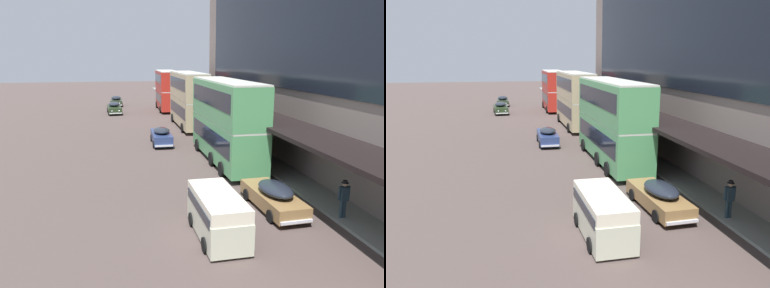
# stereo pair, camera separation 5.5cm
# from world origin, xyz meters

# --- Properties ---
(transit_bus_kerbside_front) EXTENTS (2.83, 10.51, 6.06)m
(transit_bus_kerbside_front) POSITION_xyz_m (4.17, 34.35, 3.27)
(transit_bus_kerbside_front) COLOR tan
(transit_bus_kerbside_front) RESTS_ON ground
(transit_bus_kerbside_rear) EXTENTS (2.77, 11.00, 6.05)m
(transit_bus_kerbside_rear) POSITION_xyz_m (3.95, 19.48, 3.26)
(transit_bus_kerbside_rear) COLOR #509D5F
(transit_bus_kerbside_rear) RESTS_ON ground
(transit_bus_kerbside_far) EXTENTS (2.99, 9.18, 5.79)m
(transit_bus_kerbside_far) POSITION_xyz_m (3.79, 48.33, 3.13)
(transit_bus_kerbside_far) COLOR #B3271E
(transit_bus_kerbside_far) RESTS_ON ground
(sedan_lead_near) EXTENTS (2.09, 5.00, 1.58)m
(sedan_lead_near) POSITION_xyz_m (-3.91, 46.57, 0.78)
(sedan_lead_near) COLOR #24351C
(sedan_lead_near) RESTS_ON ground
(sedan_oncoming_front) EXTENTS (1.85, 4.71, 1.55)m
(sedan_oncoming_front) POSITION_xyz_m (0.06, 26.25, 0.77)
(sedan_oncoming_front) COLOR navy
(sedan_oncoming_front) RESTS_ON ground
(sedan_far_back) EXTENTS (1.94, 5.05, 1.49)m
(sedan_far_back) POSITION_xyz_m (3.72, 10.26, 0.74)
(sedan_far_back) COLOR olive
(sedan_far_back) RESTS_ON ground
(sedan_trailing_near) EXTENTS (1.92, 4.36, 1.59)m
(sedan_trailing_near) POSITION_xyz_m (-3.52, 55.24, 0.77)
(sedan_trailing_near) COLOR #283523
(sedan_trailing_near) RESTS_ON ground
(vw_van) EXTENTS (1.94, 4.57, 1.96)m
(vw_van) POSITION_xyz_m (0.12, 8.14, 1.10)
(vw_van) COLOR beige
(vw_van) RESTS_ON ground
(pedestrian_at_kerb) EXTENTS (0.62, 0.33, 1.86)m
(pedestrian_at_kerb) POSITION_xyz_m (6.43, 8.37, 1.18)
(pedestrian_at_kerb) COLOR #233744
(pedestrian_at_kerb) RESTS_ON sidewalk_kerb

